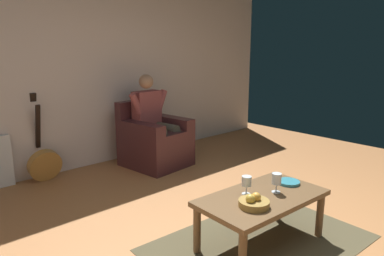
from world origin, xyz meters
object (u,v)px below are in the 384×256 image
wine_glass_near (277,180)px  guitar (44,162)px  person_seated (153,118)px  wine_glass_far (247,182)px  fruit_bowl (254,202)px  coffee_table (262,202)px  armchair (154,142)px  decorative_dish (289,182)px

wine_glass_near → guitar: bearing=-71.5°
person_seated → guitar: size_ratio=1.16×
wine_glass_far → fruit_bowl: 0.24m
coffee_table → armchair: bearing=-104.6°
coffee_table → decorative_dish: decorative_dish is taller
person_seated → wine_glass_near: bearing=72.5°
armchair → wine_glass_far: bearing=66.5°
guitar → decorative_dish: guitar is taller
coffee_table → decorative_dish: bearing=-180.0°
decorative_dish → wine_glass_far: bearing=-12.8°
coffee_table → wine_glass_near: wine_glass_near is taller
armchair → coffee_table: 2.28m
armchair → wine_glass_near: bearing=72.5°
guitar → wine_glass_far: 2.61m
armchair → wine_glass_far: armchair is taller
armchair → coffee_table: armchair is taller
guitar → person_seated: bearing=163.2°
armchair → person_seated: (0.00, -0.00, 0.33)m
armchair → wine_glass_near: 2.29m
guitar → wine_glass_near: size_ratio=6.50×
person_seated → guitar: (1.33, -0.40, -0.42)m
person_seated → fruit_bowl: (0.79, 2.29, -0.20)m
fruit_bowl → decorative_dish: size_ratio=1.22×
coffee_table → wine_glass_far: wine_glass_far is taller
coffee_table → wine_glass_far: bearing=-54.0°
coffee_table → fruit_bowl: fruit_bowl is taller
wine_glass_far → armchair: bearing=-107.1°
person_seated → decorative_dish: bearing=78.5°
wine_glass_far → decorative_dish: 0.47m
coffee_table → wine_glass_near: 0.22m
person_seated → wine_glass_far: bearing=66.5°
armchair → wine_glass_far: size_ratio=5.69×
coffee_table → wine_glass_near: bearing=164.8°
guitar → fruit_bowl: (-0.54, 2.69, 0.22)m
person_seated → coffee_table: size_ratio=1.13×
wine_glass_near → fruit_bowl: size_ratio=0.70×
armchair → wine_glass_near: armchair is taller
coffee_table → fruit_bowl: size_ratio=4.72×
armchair → guitar: 1.39m
wine_glass_far → guitar: bearing=-74.9°
guitar → wine_glass_far: guitar is taller
wine_glass_near → decorative_dish: size_ratio=0.86×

